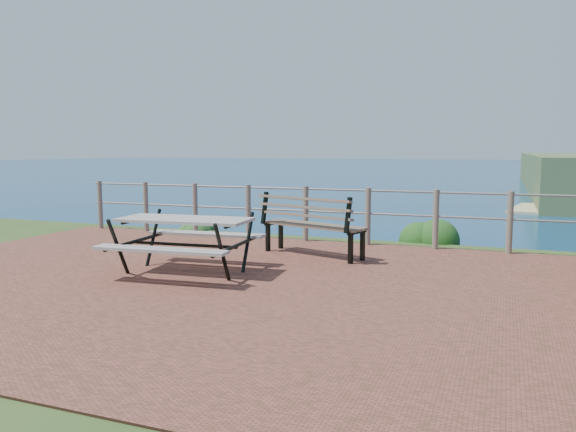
# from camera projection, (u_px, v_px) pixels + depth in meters

# --- Properties ---
(ground) EXTENTS (10.00, 7.00, 0.12)m
(ground) POSITION_uv_depth(u_px,v_px,m) (218.00, 282.00, 7.13)
(ground) COLOR brown
(ground) RESTS_ON ground
(ocean) EXTENTS (1200.00, 1200.00, 0.00)m
(ocean) POSITION_uv_depth(u_px,v_px,m) (497.00, 154.00, 192.23)
(ocean) COLOR #125370
(ocean) RESTS_ON ground
(safety_railing) EXTENTS (9.40, 0.10, 1.00)m
(safety_railing) POSITION_uv_depth(u_px,v_px,m) (306.00, 211.00, 10.16)
(safety_railing) COLOR #6B5B4C
(safety_railing) RESTS_ON ground
(picnic_table) EXTENTS (1.82, 1.52, 0.74)m
(picnic_table) POSITION_uv_depth(u_px,v_px,m) (185.00, 239.00, 7.54)
(picnic_table) COLOR #A19A90
(picnic_table) RESTS_ON ground
(park_bench) EXTENTS (1.79, 0.96, 0.98)m
(park_bench) POSITION_uv_depth(u_px,v_px,m) (313.00, 216.00, 8.75)
(park_bench) COLOR brown
(park_bench) RESTS_ON ground
(shrub_lip_west) EXTENTS (0.69, 0.69, 0.40)m
(shrub_lip_west) POSITION_uv_depth(u_px,v_px,m) (193.00, 229.00, 11.85)
(shrub_lip_west) COLOR #2B5A21
(shrub_lip_west) RESTS_ON ground
(shrub_lip_east) EXTENTS (0.87, 0.87, 0.64)m
(shrub_lip_east) POSITION_uv_depth(u_px,v_px,m) (428.00, 242.00, 10.27)
(shrub_lip_east) COLOR #154718
(shrub_lip_east) RESTS_ON ground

